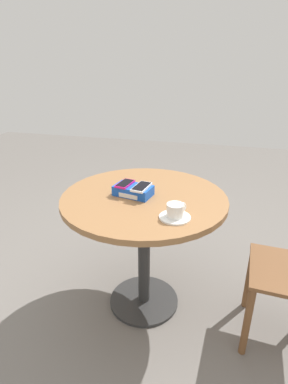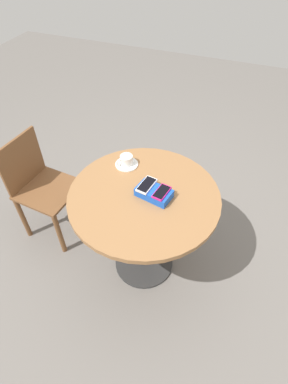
{
  "view_description": "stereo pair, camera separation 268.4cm",
  "coord_description": "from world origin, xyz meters",
  "px_view_note": "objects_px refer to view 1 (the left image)",
  "views": [
    {
      "loc": [
        0.36,
        -1.39,
        1.38
      ],
      "look_at": [
        0.0,
        0.0,
        0.75
      ],
      "focal_mm": 28.0,
      "sensor_mm": 36.0,
      "label": 1
    },
    {
      "loc": [
        -0.43,
        1.11,
        1.95
      ],
      "look_at": [
        0.0,
        0.0,
        0.75
      ],
      "focal_mm": 28.0,
      "sensor_mm": 36.0,
      "label": 2
    }
  ],
  "objects_px": {
    "round_table": "(144,218)",
    "phone_box": "(133,191)",
    "phone_white": "(142,187)",
    "coffee_cup": "(176,210)",
    "phone_magenta": "(125,184)",
    "saucer": "(175,217)"
  },
  "relations": [
    {
      "from": "round_table",
      "to": "phone_box",
      "type": "bearing_deg",
      "value": -171.2
    },
    {
      "from": "round_table",
      "to": "phone_white",
      "type": "distance_m",
      "value": 0.2
    },
    {
      "from": "round_table",
      "to": "phone_white",
      "type": "xyz_separation_m",
      "value": [
        -0.01,
        -0.02,
        0.19
      ]
    },
    {
      "from": "phone_box",
      "to": "coffee_cup",
      "type": "relative_size",
      "value": 2.24
    },
    {
      "from": "phone_box",
      "to": "phone_white",
      "type": "height_order",
      "value": "phone_white"
    },
    {
      "from": "phone_box",
      "to": "phone_magenta",
      "type": "bearing_deg",
      "value": 172.39
    },
    {
      "from": "phone_white",
      "to": "coffee_cup",
      "type": "height_order",
      "value": "coffee_cup"
    },
    {
      "from": "saucer",
      "to": "round_table",
      "type": "bearing_deg",
      "value": 133.79
    },
    {
      "from": "round_table",
      "to": "coffee_cup",
      "type": "height_order",
      "value": "coffee_cup"
    },
    {
      "from": "phone_white",
      "to": "saucer",
      "type": "xyz_separation_m",
      "value": [
        0.2,
        -0.18,
        -0.05
      ]
    },
    {
      "from": "round_table",
      "to": "phone_magenta",
      "type": "relative_size",
      "value": 6.73
    },
    {
      "from": "coffee_cup",
      "to": "saucer",
      "type": "bearing_deg",
      "value": -127.91
    },
    {
      "from": "round_table",
      "to": "phone_magenta",
      "type": "xyz_separation_m",
      "value": [
        -0.1,
        -0.0,
        0.19
      ]
    },
    {
      "from": "phone_box",
      "to": "saucer",
      "type": "distance_m",
      "value": 0.32
    },
    {
      "from": "phone_white",
      "to": "saucer",
      "type": "distance_m",
      "value": 0.28
    },
    {
      "from": "saucer",
      "to": "coffee_cup",
      "type": "bearing_deg",
      "value": 52.09
    },
    {
      "from": "phone_white",
      "to": "round_table",
      "type": "bearing_deg",
      "value": 72.24
    },
    {
      "from": "phone_magenta",
      "to": "saucer",
      "type": "bearing_deg",
      "value": -34.01
    },
    {
      "from": "phone_box",
      "to": "phone_white",
      "type": "distance_m",
      "value": 0.06
    },
    {
      "from": "phone_box",
      "to": "phone_magenta",
      "type": "height_order",
      "value": "phone_magenta"
    },
    {
      "from": "phone_magenta",
      "to": "phone_white",
      "type": "height_order",
      "value": "phone_white"
    },
    {
      "from": "phone_box",
      "to": "phone_white",
      "type": "xyz_separation_m",
      "value": [
        0.05,
        -0.01,
        0.03
      ]
    }
  ]
}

